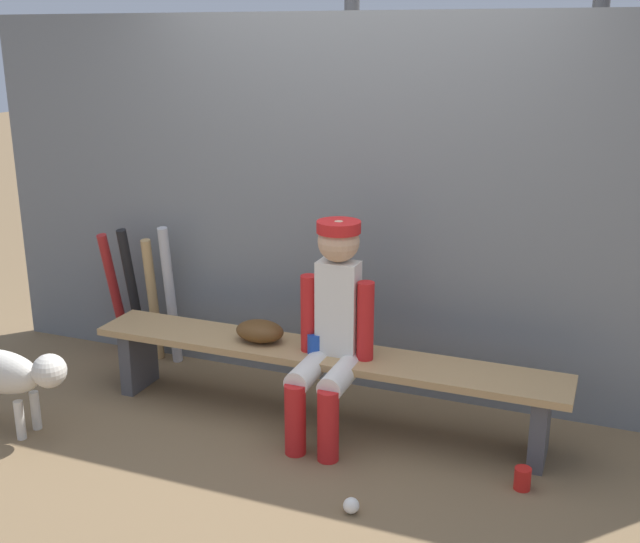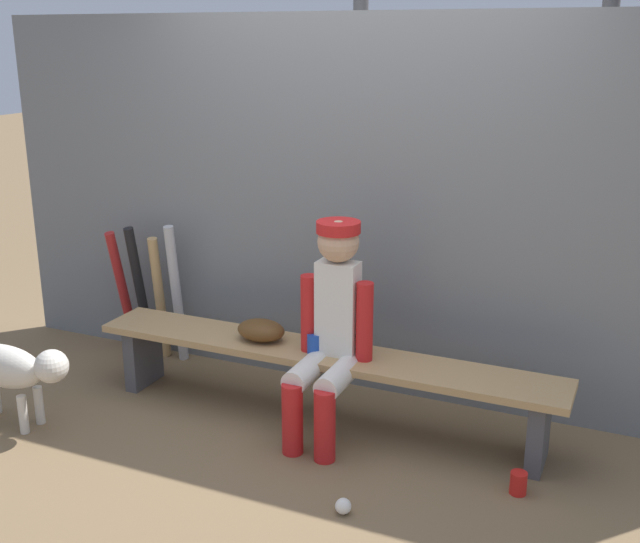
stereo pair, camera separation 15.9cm
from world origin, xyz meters
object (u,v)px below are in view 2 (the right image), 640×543
Objects in this scene: cup_on_bench at (314,344)px; bat_aluminum_silver at (176,295)px; bat_wood_tan at (160,298)px; baseball at (343,506)px; bat_aluminum_black at (140,292)px; player_seated at (330,325)px; dugout_bench at (320,365)px; bat_aluminum_red at (123,292)px; baseball_glove at (261,330)px; dog at (12,369)px; cup_on_ground at (518,483)px.

bat_aluminum_silver is at bearing 160.41° from cup_on_bench.
bat_wood_tan is 7.65× the size of cup_on_bench.
bat_aluminum_black is at bearing 149.40° from baseball.
player_seated is at bearing -18.90° from bat_wood_tan.
dugout_bench is 3.09× the size of bat_aluminum_red.
dog is at bearing -147.90° from baseball_glove.
dugout_bench reaches higher than baseball.
cup_on_ground is (2.47, -0.67, -0.37)m from bat_wood_tan.
player_seated is 4.14× the size of baseball_glove.
dog is at bearing -159.15° from player_seated.
bat_aluminum_black is at bearing 166.07° from cup_on_ground.
baseball is at bearing -29.06° from bat_aluminum_red.
baseball_glove is at bearing -24.33° from bat_aluminum_silver.
dugout_bench is at bearing -17.35° from bat_aluminum_silver.
bat_aluminum_red reaches higher than dog.
player_seated is 15.66× the size of baseball.
bat_wood_tan is at bearing 11.38° from bat_aluminum_black.
baseball is at bearing -59.42° from dugout_bench.
player_seated is at bearing -12.76° from baseball_glove.
cup_on_ground is at bearing -13.54° from bat_aluminum_red.
baseball_glove is 0.35m from cup_on_bench.
cup_on_ground is (1.51, -0.29, -0.43)m from baseball_glove.
bat_aluminum_red is (-1.71, 0.48, -0.19)m from player_seated.
bat_aluminum_black is at bearing 86.63° from dog.
cup_on_ground is (2.32, -0.66, -0.41)m from bat_aluminum_silver.
bat_wood_tan is at bearing 146.98° from baseball.
cup_on_ground is (1.15, -0.29, -0.28)m from dugout_bench.
baseball is 0.67× the size of cup_on_bench.
baseball_glove is 0.31× the size of bat_aluminum_black.
player_seated is 10.53× the size of cup_on_bench.
dugout_bench is at bearing 75.50° from cup_on_bench.
baseball is (2.06, -1.15, -0.39)m from bat_aluminum_red.
bat_aluminum_silver is at bearing 72.77° from dog.
bat_wood_tan is at bearing 164.79° from cup_on_ground.
dugout_bench is 1.68m from dog.
bat_aluminum_black reaches higher than baseball_glove.
dog is (0.09, -1.09, -0.09)m from bat_aluminum_red.
dugout_bench is at bearing 165.85° from cup_on_ground.
bat_aluminum_silver reaches higher than bat_wood_tan.
bat_wood_tan is 0.93× the size of bat_aluminum_black.
player_seated is 0.50m from baseball_glove.
bat_wood_tan is at bearing 158.25° from baseball_glove.
bat_aluminum_silver is at bearing -5.65° from bat_wood_tan.
bat_aluminum_silver is 1.11× the size of dog.
dugout_bench is at bearing -13.76° from bat_aluminum_black.
dugout_bench is 1.65m from bat_aluminum_red.
dog is at bearing -93.37° from bat_aluminum_black.
cup_on_ground is 1.26m from cup_on_bench.
dugout_bench is 0.39m from baseball_glove.
bat_aluminum_red is 7.88× the size of cup_on_ground.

